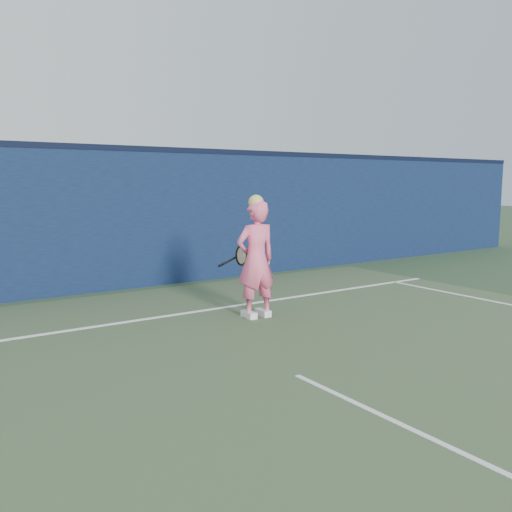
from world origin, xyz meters
TOP-DOWN VIEW (x-y plane):
  - ground at (0.00, 0.00)m, footprint 80.00×80.00m
  - backstop_wall at (0.00, 6.50)m, footprint 24.00×0.40m
  - wall_cap at (0.00, 6.50)m, footprint 24.00×0.42m
  - player at (1.02, 3.25)m, footprint 0.63×0.43m
  - racket at (1.04, 3.72)m, footprint 0.59×0.19m
  - court_lines at (0.00, -0.33)m, footprint 11.00×12.04m

SIDE VIEW (x-z plane):
  - ground at x=0.00m, z-range 0.00..0.00m
  - court_lines at x=0.00m, z-range 0.01..0.01m
  - racket at x=1.04m, z-range 0.68..1.00m
  - player at x=1.02m, z-range -0.03..1.74m
  - backstop_wall at x=0.00m, z-range 0.00..2.50m
  - wall_cap at x=0.00m, z-range 2.50..2.60m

